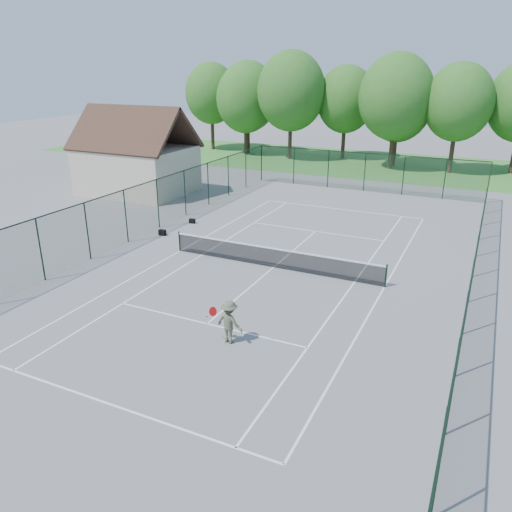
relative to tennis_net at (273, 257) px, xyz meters
The scene contains 10 objects.
ground 0.58m from the tennis_net, ahead, with size 140.00×140.00×0.00m, color gray.
grass_far 30.01m from the tennis_net, 90.00° to the left, with size 80.00×16.00×0.01m, color #418835.
court_lines 0.57m from the tennis_net, ahead, with size 11.05×23.85×0.01m.
tennis_net is the anchor object (origin of this frame).
fence_enclosure 0.98m from the tennis_net, ahead, with size 18.05×36.05×3.02m.
utility_building 19.04m from the tennis_net, 147.99° to the left, with size 8.60×6.27×6.63m.
tree_line_far 30.48m from the tennis_net, 90.00° to the left, with size 39.40×6.40×9.70m.
sports_bag_a 8.15m from the tennis_net, 167.13° to the left, with size 0.41×0.25×0.33m, color black.
sports_bag_b 8.94m from the tennis_net, 148.84° to the left, with size 0.37×0.23×0.29m, color black.
tennis_player 7.36m from the tennis_net, 78.79° to the right, with size 1.86×0.93×1.63m.
Camera 1 is at (9.06, -21.04, 9.35)m, focal length 35.00 mm.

